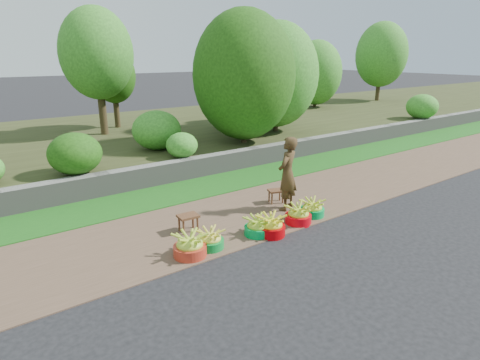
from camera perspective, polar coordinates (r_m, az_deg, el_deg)
ground_plane at (r=7.64m, az=7.61°, el=-7.38°), size 120.00×120.00×0.00m
dirt_shoulder at (r=8.50m, az=1.82°, el=-4.49°), size 80.00×2.50×0.02m
grass_verge at (r=10.05m, az=-5.17°, el=-0.94°), size 80.00×1.50×0.04m
retaining_wall at (r=10.68m, az=-7.56°, el=1.54°), size 80.00×0.35×0.55m
earth_bank at (r=15.07m, az=-16.60°, el=5.58°), size 80.00×10.00×0.50m
vegetation at (r=13.14m, az=-23.68°, el=13.87°), size 33.78×8.76×4.48m
basin_a at (r=6.70m, az=-7.15°, el=-9.35°), size 0.55×0.55×0.41m
basin_b at (r=6.94m, az=-4.28°, el=-8.52°), size 0.47×0.47×0.35m
basin_c at (r=7.39m, az=2.52°, el=-6.71°), size 0.49×0.49×0.37m
basin_d at (r=7.42m, az=4.43°, el=-6.56°), size 0.53×0.53×0.39m
basin_e at (r=7.96m, az=8.29°, el=-4.98°), size 0.52×0.52×0.39m
basin_f at (r=8.35m, az=10.24°, el=-4.05°), size 0.49×0.49×0.37m
stool_left at (r=7.53m, az=-7.39°, el=-5.43°), size 0.39×0.31×0.33m
stool_right at (r=8.93m, az=5.14°, el=-1.77°), size 0.40×0.35×0.29m
vendor_woman at (r=8.41m, az=6.75°, el=0.88°), size 0.68×0.58×1.57m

